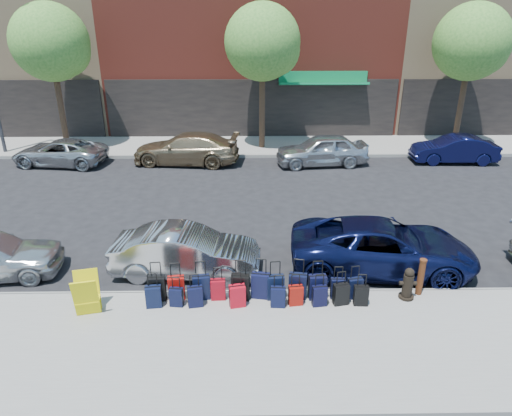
{
  "coord_description": "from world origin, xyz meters",
  "views": [
    {
      "loc": [
        -0.2,
        -14.58,
        6.81
      ],
      "look_at": [
        0.01,
        -1.5,
        1.23
      ],
      "focal_mm": 32.0,
      "sensor_mm": 36.0,
      "label": 1
    }
  ],
  "objects_px": {
    "car_far_0": "(60,152)",
    "tree_right": "(474,44)",
    "suitcase_front_5": "(260,285)",
    "display_rack": "(87,294)",
    "car_near_2": "(383,246)",
    "car_far_2": "(322,150)",
    "car_far_3": "(454,149)",
    "bollard": "(421,276)",
    "car_far_1": "(186,149)",
    "tree_left": "(53,45)",
    "fire_hydrant": "(408,284)",
    "tree_center": "(265,44)",
    "car_near_1": "(186,252)"
  },
  "relations": [
    {
      "from": "car_far_2",
      "to": "suitcase_front_5",
      "type": "bearing_deg",
      "value": -21.73
    },
    {
      "from": "tree_right",
      "to": "car_near_2",
      "type": "xyz_separation_m",
      "value": [
        -7.56,
        -12.65,
        -4.69
      ]
    },
    {
      "from": "suitcase_front_5",
      "to": "fire_hydrant",
      "type": "relative_size",
      "value": 1.26
    },
    {
      "from": "tree_right",
      "to": "car_far_2",
      "type": "distance_m",
      "value": 9.52
    },
    {
      "from": "car_near_1",
      "to": "car_far_3",
      "type": "height_order",
      "value": "car_near_1"
    },
    {
      "from": "bollard",
      "to": "car_near_2",
      "type": "distance_m",
      "value": 1.63
    },
    {
      "from": "tree_left",
      "to": "bollard",
      "type": "bearing_deg",
      "value": -45.35
    },
    {
      "from": "display_rack",
      "to": "car_near_1",
      "type": "height_order",
      "value": "car_near_1"
    },
    {
      "from": "bollard",
      "to": "car_far_1",
      "type": "bearing_deg",
      "value": 122.23
    },
    {
      "from": "car_near_2",
      "to": "car_far_3",
      "type": "bearing_deg",
      "value": -25.76
    },
    {
      "from": "car_near_1",
      "to": "car_far_1",
      "type": "bearing_deg",
      "value": 10.81
    },
    {
      "from": "tree_left",
      "to": "display_rack",
      "type": "distance_m",
      "value": 16.61
    },
    {
      "from": "suitcase_front_5",
      "to": "car_far_0",
      "type": "distance_m",
      "value": 15.08
    },
    {
      "from": "suitcase_front_5",
      "to": "display_rack",
      "type": "height_order",
      "value": "suitcase_front_5"
    },
    {
      "from": "car_near_2",
      "to": "car_far_1",
      "type": "bearing_deg",
      "value": 39.85
    },
    {
      "from": "tree_left",
      "to": "car_far_1",
      "type": "distance_m",
      "value": 8.42
    },
    {
      "from": "tree_right",
      "to": "car_far_0",
      "type": "xyz_separation_m",
      "value": [
        -20.55,
        -2.52,
        -4.79
      ]
    },
    {
      "from": "tree_left",
      "to": "car_far_0",
      "type": "bearing_deg",
      "value": -79.8
    },
    {
      "from": "tree_left",
      "to": "car_far_2",
      "type": "height_order",
      "value": "tree_left"
    },
    {
      "from": "car_far_0",
      "to": "tree_right",
      "type": "bearing_deg",
      "value": 104.65
    },
    {
      "from": "car_far_0",
      "to": "car_far_1",
      "type": "xyz_separation_m",
      "value": [
        6.13,
        0.12,
        0.13
      ]
    },
    {
      "from": "car_near_1",
      "to": "car_far_2",
      "type": "relative_size",
      "value": 0.93
    },
    {
      "from": "car_near_1",
      "to": "car_far_1",
      "type": "xyz_separation_m",
      "value": [
        -1.3,
        10.41,
        0.07
      ]
    },
    {
      "from": "bollard",
      "to": "car_near_1",
      "type": "bearing_deg",
      "value": 167.38
    },
    {
      "from": "suitcase_front_5",
      "to": "display_rack",
      "type": "bearing_deg",
      "value": -161.84
    },
    {
      "from": "tree_left",
      "to": "car_far_2",
      "type": "xyz_separation_m",
      "value": [
        13.18,
        -2.76,
        -4.66
      ]
    },
    {
      "from": "tree_right",
      "to": "display_rack",
      "type": "relative_size",
      "value": 7.12
    },
    {
      "from": "car_far_0",
      "to": "car_far_3",
      "type": "bearing_deg",
      "value": 97.81
    },
    {
      "from": "suitcase_front_5",
      "to": "display_rack",
      "type": "distance_m",
      "value": 4.2
    },
    {
      "from": "suitcase_front_5",
      "to": "fire_hydrant",
      "type": "bearing_deg",
      "value": 8.76
    },
    {
      "from": "car_far_3",
      "to": "tree_left",
      "type": "bearing_deg",
      "value": -94.97
    },
    {
      "from": "suitcase_front_5",
      "to": "tree_center",
      "type": "bearing_deg",
      "value": 97.93
    },
    {
      "from": "suitcase_front_5",
      "to": "car_near_1",
      "type": "height_order",
      "value": "car_near_1"
    },
    {
      "from": "bollard",
      "to": "display_rack",
      "type": "bearing_deg",
      "value": -175.44
    },
    {
      "from": "bollard",
      "to": "car_far_0",
      "type": "bearing_deg",
      "value": 139.29
    },
    {
      "from": "car_near_1",
      "to": "car_far_1",
      "type": "height_order",
      "value": "car_far_1"
    },
    {
      "from": "car_far_1",
      "to": "car_far_3",
      "type": "relative_size",
      "value": 1.27
    },
    {
      "from": "suitcase_front_5",
      "to": "fire_hydrant",
      "type": "xyz_separation_m",
      "value": [
        3.71,
        -0.1,
        0.06
      ]
    },
    {
      "from": "suitcase_front_5",
      "to": "bollard",
      "type": "xyz_separation_m",
      "value": [
        4.08,
        0.08,
        0.18
      ]
    },
    {
      "from": "tree_right",
      "to": "car_far_0",
      "type": "height_order",
      "value": "tree_right"
    },
    {
      "from": "display_rack",
      "to": "car_far_3",
      "type": "relative_size",
      "value": 0.25
    },
    {
      "from": "car_near_2",
      "to": "car_far_1",
      "type": "xyz_separation_m",
      "value": [
        -6.86,
        10.25,
        0.03
      ]
    },
    {
      "from": "tree_center",
      "to": "car_far_3",
      "type": "distance_m",
      "value": 10.69
    },
    {
      "from": "tree_left",
      "to": "fire_hydrant",
      "type": "height_order",
      "value": "tree_left"
    },
    {
      "from": "car_far_1",
      "to": "tree_center",
      "type": "bearing_deg",
      "value": 127.94
    },
    {
      "from": "tree_center",
      "to": "display_rack",
      "type": "xyz_separation_m",
      "value": [
        -4.74,
        -14.84,
        -4.76
      ]
    },
    {
      "from": "car_near_2",
      "to": "car_far_2",
      "type": "bearing_deg",
      "value": 7.58
    },
    {
      "from": "car_far_0",
      "to": "suitcase_front_5",
      "type": "bearing_deg",
      "value": 46.55
    },
    {
      "from": "bollard",
      "to": "car_far_0",
      "type": "xyz_separation_m",
      "value": [
        -13.55,
        11.66,
        -0.05
      ]
    },
    {
      "from": "tree_center",
      "to": "car_far_0",
      "type": "xyz_separation_m",
      "value": [
        -10.05,
        -2.52,
        -4.79
      ]
    }
  ]
}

